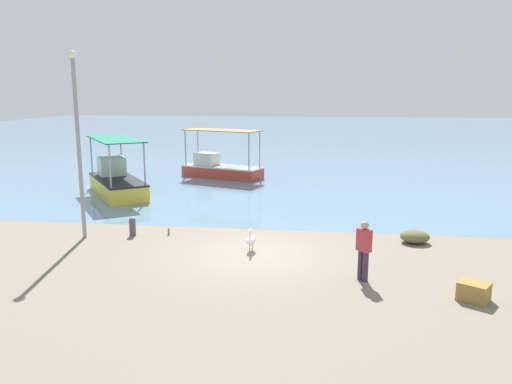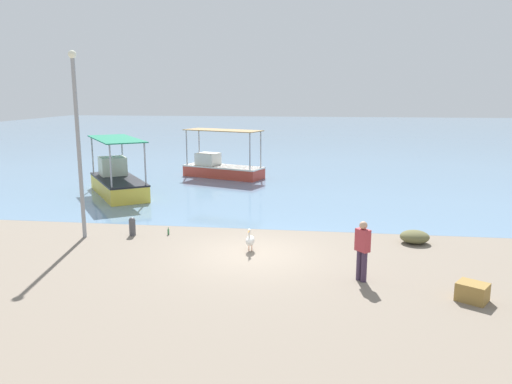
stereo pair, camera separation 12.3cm
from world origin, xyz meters
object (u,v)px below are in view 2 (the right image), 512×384
at_px(pelican, 250,240).
at_px(mooring_bollard, 132,226).
at_px(fishing_boat_near_left, 221,167).
at_px(net_pile, 415,237).
at_px(fisherman_standing, 362,249).
at_px(cargo_crate, 472,292).
at_px(glass_bottle, 168,232).
at_px(lamp_post, 78,136).
at_px(fishing_boat_near_right, 118,181).

distance_m(pelican, mooring_bollard, 4.69).
relative_size(fishing_boat_near_left, net_pile, 5.27).
bearing_deg(fisherman_standing, pelican, 147.55).
bearing_deg(cargo_crate, glass_bottle, 153.14).
bearing_deg(cargo_crate, fisherman_standing, 158.81).
bearing_deg(glass_bottle, cargo_crate, -26.86).
xyz_separation_m(net_pile, cargo_crate, (0.57, -4.83, 0.01)).
xyz_separation_m(fisherman_standing, net_pile, (2.07, 3.80, -0.68)).
relative_size(fishing_boat_near_left, fisherman_standing, 3.10).
bearing_deg(pelican, mooring_bollard, 164.42).
bearing_deg(lamp_post, fisherman_standing, -17.28).
relative_size(fisherman_standing, glass_bottle, 6.26).
distance_m(fishing_boat_near_right, cargo_crate, 18.17).
height_order(fishing_boat_near_left, mooring_bollard, fishing_boat_near_left).
distance_m(lamp_post, mooring_bollard, 3.66).
bearing_deg(mooring_bollard, fisherman_standing, -23.39).
bearing_deg(lamp_post, cargo_crate, -18.14).
bearing_deg(fishing_boat_near_left, cargo_crate, -60.25).
relative_size(fisherman_standing, cargo_crate, 2.40).
height_order(mooring_bollard, glass_bottle, mooring_bollard).
height_order(lamp_post, net_pile, lamp_post).
height_order(net_pile, glass_bottle, net_pile).
relative_size(lamp_post, glass_bottle, 24.04).
xyz_separation_m(fishing_boat_near_left, cargo_crate, (9.94, -17.39, -0.38)).
bearing_deg(lamp_post, net_pile, 4.10).
relative_size(pelican, net_pile, 0.81).
xyz_separation_m(lamp_post, net_pile, (11.62, 0.83, -3.39)).
height_order(pelican, fisherman_standing, fisherman_standing).
bearing_deg(fishing_boat_near_left, mooring_bollard, -92.81).
distance_m(fishing_boat_near_left, mooring_bollard, 12.95).
height_order(lamp_post, fisherman_standing, lamp_post).
height_order(fisherman_standing, cargo_crate, fisherman_standing).
bearing_deg(pelican, fishing_boat_near_right, 134.14).
bearing_deg(net_pile, fishing_boat_near_right, 153.83).
xyz_separation_m(pelican, fisherman_standing, (3.42, -2.17, 0.53)).
relative_size(fishing_boat_near_left, mooring_bollard, 7.82).
distance_m(mooring_bollard, fisherman_standing, 8.66).
distance_m(fishing_boat_near_right, mooring_bollard, 7.85).
bearing_deg(mooring_bollard, cargo_crate, -22.85).
bearing_deg(lamp_post, pelican, -7.41).
bearing_deg(glass_bottle, pelican, -25.03).
height_order(fishing_boat_near_left, pelican, fishing_boat_near_left).
bearing_deg(net_pile, pelican, -163.46).
distance_m(fishing_boat_near_right, fisherman_standing, 15.50).
bearing_deg(pelican, fisherman_standing, -32.45).
bearing_deg(cargo_crate, net_pile, 96.74).
height_order(mooring_bollard, net_pile, mooring_bollard).
distance_m(lamp_post, net_pile, 12.13).
relative_size(mooring_bollard, fisherman_standing, 0.40).
bearing_deg(mooring_bollard, fishing_boat_near_left, 87.19).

